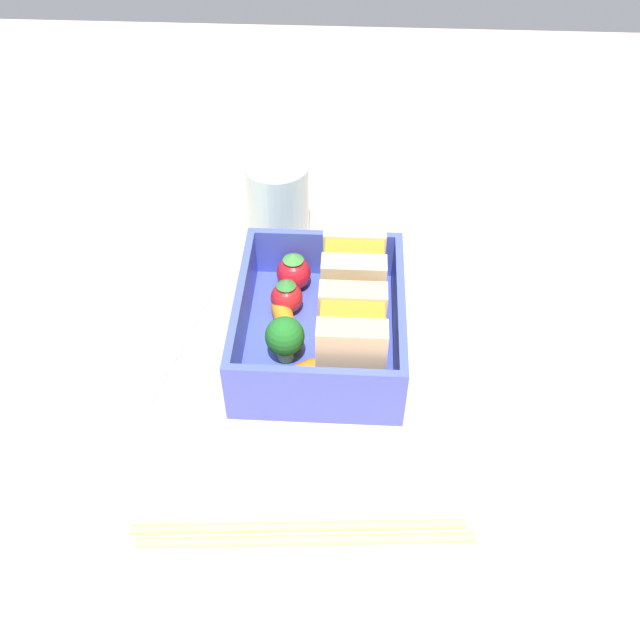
% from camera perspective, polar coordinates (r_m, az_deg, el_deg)
% --- Properties ---
extents(ground_plane, '(1.20, 1.20, 0.02)m').
position_cam_1_polar(ground_plane, '(0.57, 0.00, -2.65)').
color(ground_plane, beige).
extents(bento_tray, '(0.15, 0.12, 0.01)m').
position_cam_1_polar(bento_tray, '(0.55, 0.00, -1.54)').
color(bento_tray, '#485ACB').
rests_on(bento_tray, ground_plane).
extents(bento_rim, '(0.15, 0.12, 0.04)m').
position_cam_1_polar(bento_rim, '(0.53, 0.00, 0.43)').
color(bento_rim, '#485ACB').
rests_on(bento_rim, bento_tray).
extents(sandwich_left, '(0.06, 0.05, 0.06)m').
position_cam_1_polar(sandwich_left, '(0.55, 2.68, 3.52)').
color(sandwich_left, '#D6BD89').
rests_on(sandwich_left, bento_tray).
extents(sandwich_center_left, '(0.06, 0.05, 0.06)m').
position_cam_1_polar(sandwich_center_left, '(0.50, 2.53, -1.54)').
color(sandwich_center_left, '#E4B783').
rests_on(sandwich_center_left, bento_tray).
extents(strawberry_left, '(0.03, 0.03, 0.03)m').
position_cam_1_polar(strawberry_left, '(0.58, -2.12, 3.87)').
color(strawberry_left, red).
rests_on(strawberry_left, bento_tray).
extents(strawberry_far_left, '(0.03, 0.03, 0.03)m').
position_cam_1_polar(strawberry_far_left, '(0.56, -2.69, 1.88)').
color(strawberry_far_left, red).
rests_on(strawberry_far_left, bento_tray).
extents(carrot_stick_left, '(0.05, 0.03, 0.02)m').
position_cam_1_polar(carrot_stick_left, '(0.55, -2.71, -0.36)').
color(carrot_stick_left, orange).
rests_on(carrot_stick_left, bento_tray).
extents(broccoli_floret, '(0.03, 0.03, 0.04)m').
position_cam_1_polar(broccoli_floret, '(0.52, -2.83, -1.39)').
color(broccoli_floret, '#8BC46B').
rests_on(broccoli_floret, bento_tray).
extents(carrot_stick_far_left, '(0.04, 0.05, 0.01)m').
position_cam_1_polar(carrot_stick_far_left, '(0.51, -3.11, -4.84)').
color(carrot_stick_far_left, orange).
rests_on(carrot_stick_far_left, bento_tray).
extents(chopstick_pair, '(0.03, 0.21, 0.01)m').
position_cam_1_polar(chopstick_pair, '(0.46, -1.75, -16.51)').
color(chopstick_pair, tan).
rests_on(chopstick_pair, ground_plane).
extents(drinking_glass, '(0.06, 0.06, 0.07)m').
position_cam_1_polar(drinking_glass, '(0.64, -3.38, 9.54)').
color(drinking_glass, silver).
rests_on(drinking_glass, ground_plane).
extents(folded_napkin, '(0.16, 0.13, 0.00)m').
position_cam_1_polar(folded_napkin, '(0.59, -14.89, -0.32)').
color(folded_napkin, white).
rests_on(folded_napkin, ground_plane).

